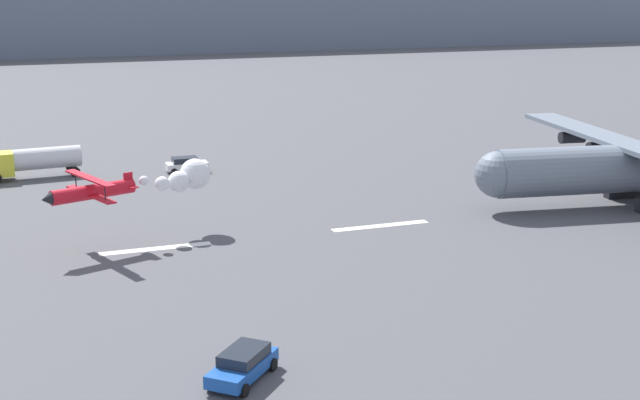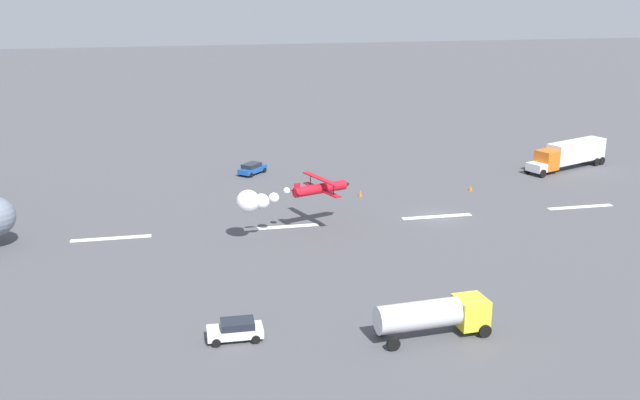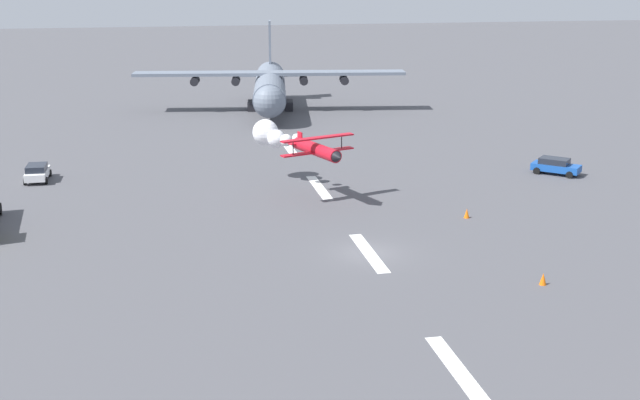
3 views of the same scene
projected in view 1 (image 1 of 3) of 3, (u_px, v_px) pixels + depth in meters
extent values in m
cube|color=white|center=(156.00, 249.00, 62.75)|extent=(8.00, 0.90, 0.01)
cube|color=white|center=(380.00, 226.00, 68.52)|extent=(8.00, 0.90, 0.01)
cylinder|color=slate|center=(631.00, 168.00, 74.01)|extent=(24.25, 7.42, 4.05)
sphere|color=slate|center=(498.00, 174.00, 71.67)|extent=(3.85, 3.85, 3.85)
cube|color=slate|center=(633.00, 147.00, 73.56)|extent=(8.28, 35.85, 0.40)
cylinder|color=black|center=(572.00, 137.00, 83.04)|extent=(2.53, 1.43, 1.10)
cylinder|color=black|center=(601.00, 148.00, 77.95)|extent=(2.53, 1.43, 1.10)
cube|color=black|center=(623.00, 191.00, 77.25)|extent=(3.31, 1.45, 1.20)
cylinder|color=red|center=(93.00, 192.00, 61.28)|extent=(6.09, 3.04, 1.05)
cube|color=red|center=(90.00, 194.00, 61.19)|extent=(2.88, 6.42, 0.12)
cube|color=red|center=(89.00, 178.00, 60.91)|extent=(2.88, 6.42, 0.12)
cylinder|color=black|center=(105.00, 192.00, 59.33)|extent=(0.08, 0.08, 1.16)
cylinder|color=black|center=(76.00, 180.00, 62.77)|extent=(0.08, 0.08, 1.16)
cube|color=red|center=(128.00, 180.00, 62.86)|extent=(0.69, 0.33, 1.10)
cube|color=red|center=(128.00, 185.00, 62.96)|extent=(1.24, 2.09, 0.08)
cone|color=black|center=(46.00, 199.00, 59.18)|extent=(0.96, 1.08, 0.89)
sphere|color=white|center=(144.00, 181.00, 63.39)|extent=(0.70, 0.70, 0.70)
sphere|color=white|center=(162.00, 184.00, 64.57)|extent=(1.09, 1.09, 1.09)
sphere|color=white|center=(179.00, 182.00, 65.66)|extent=(1.60, 1.60, 1.60)
sphere|color=white|center=(195.00, 174.00, 66.76)|extent=(2.33, 2.33, 2.33)
cube|color=yellow|center=(1.00, 164.00, 83.43)|extent=(2.38, 2.57, 2.20)
cylinder|color=silver|center=(47.00, 158.00, 85.08)|extent=(6.48, 2.60, 2.10)
cylinder|color=black|center=(75.00, 172.00, 85.30)|extent=(1.02, 0.40, 1.00)
cylinder|color=black|center=(71.00, 167.00, 87.42)|extent=(1.02, 0.40, 1.00)
cube|color=#194CA5|center=(242.00, 368.00, 42.10)|extent=(4.27, 4.42, 0.65)
cube|color=#1E232D|center=(244.00, 354.00, 42.13)|extent=(2.99, 3.04, 0.55)
cylinder|color=black|center=(244.00, 390.00, 40.48)|extent=(0.60, 0.62, 0.64)
cylinder|color=black|center=(273.00, 364.00, 43.20)|extent=(0.60, 0.62, 0.64)
cylinder|color=black|center=(210.00, 384.00, 41.15)|extent=(0.60, 0.62, 0.64)
cylinder|color=black|center=(241.00, 359.00, 43.87)|extent=(0.60, 0.62, 0.64)
cube|color=white|center=(187.00, 166.00, 87.37)|extent=(4.10, 1.85, 0.65)
cube|color=#1E232D|center=(185.00, 160.00, 87.16)|extent=(2.46, 1.69, 0.55)
cylinder|color=black|center=(199.00, 166.00, 88.73)|extent=(0.64, 0.23, 0.64)
cylinder|color=black|center=(171.00, 168.00, 87.82)|extent=(0.64, 0.23, 0.64)
cylinder|color=black|center=(203.00, 170.00, 87.08)|extent=(0.64, 0.23, 0.64)
cylinder|color=black|center=(174.00, 172.00, 86.17)|extent=(0.64, 0.23, 0.64)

